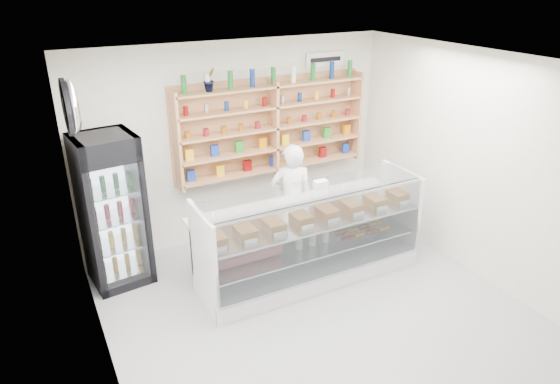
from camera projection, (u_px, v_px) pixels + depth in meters
room at (335, 211)px, 4.98m from camera, size 5.00×5.00×5.00m
display_counter at (309, 252)px, 6.30m from camera, size 2.84×0.85×1.24m
shop_worker at (291, 199)px, 6.73m from camera, size 0.67×0.56×1.56m
drinks_cooler at (113, 211)px, 6.00m from camera, size 0.76×0.74×1.91m
wall_shelving at (274, 127)px, 7.01m from camera, size 2.84×0.28×1.33m
potted_plant at (210, 79)px, 6.32m from camera, size 0.20×0.18×0.30m
security_mirror at (72, 107)px, 4.61m from camera, size 0.15×0.50×0.50m
wall_sign at (325, 59)px, 7.16m from camera, size 0.62×0.03×0.20m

